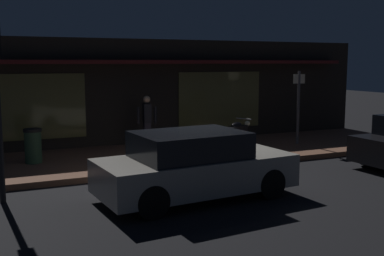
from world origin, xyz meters
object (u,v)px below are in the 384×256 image
Objects in this scene: person_bystander at (147,121)px; motorcycle at (234,135)px; sign_post at (298,103)px; parked_car_near at (194,166)px; trash_bin at (33,146)px.

motorcycle is at bearing -29.44° from person_bystander.
sign_post reaches higher than person_bystander.
parked_car_near is at bearing -129.51° from motorcycle.
sign_post reaches higher than trash_bin.
parked_car_near reaches higher than motorcycle.
trash_bin is (-8.33, 0.44, -0.89)m from sign_post.
parked_car_near is (-0.66, -4.96, -0.32)m from person_bystander.
trash_bin is at bearing -170.07° from person_bystander.
sign_post is 0.57× the size of parked_car_near.
sign_post reaches higher than parked_car_near.
trash_bin is at bearing 122.38° from parked_car_near.
motorcycle is 5.81m from trash_bin.
sign_post is at bearing -3.00° from trash_bin.
trash_bin is 0.22× the size of parked_car_near.
person_bystander is 3.51m from trash_bin.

